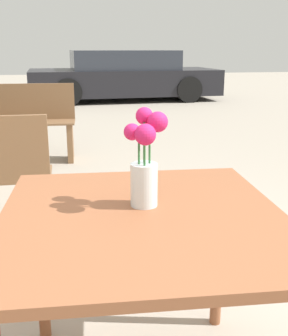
% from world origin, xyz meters
% --- Properties ---
extents(table_front, '(0.95, 0.99, 0.73)m').
position_xyz_m(table_front, '(0.00, 0.00, 0.63)').
color(table_front, brown).
rests_on(table_front, ground_plane).
extents(flower_vase, '(0.14, 0.16, 0.32)m').
position_xyz_m(flower_vase, '(0.02, 0.07, 0.86)').
color(flower_vase, silver).
rests_on(flower_vase, table_front).
extents(bench_far, '(1.50, 0.43, 0.85)m').
position_xyz_m(bench_far, '(-0.88, 3.60, 0.45)').
color(bench_far, brown).
rests_on(bench_far, ground_plane).
extents(parked_car, '(4.55, 2.10, 1.18)m').
position_xyz_m(parked_car, '(1.18, 9.18, 0.57)').
color(parked_car, black).
rests_on(parked_car, ground_plane).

